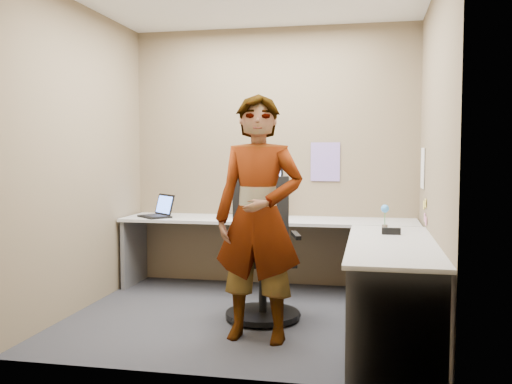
% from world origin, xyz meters
% --- Properties ---
extents(ground, '(3.00, 3.00, 0.00)m').
position_xyz_m(ground, '(0.00, 0.00, 0.00)').
color(ground, '#232327').
rests_on(ground, ground).
extents(wall_back, '(3.00, 0.00, 3.00)m').
position_xyz_m(wall_back, '(0.00, 1.30, 1.35)').
color(wall_back, '#756148').
rests_on(wall_back, ground).
extents(wall_right, '(0.00, 2.70, 2.70)m').
position_xyz_m(wall_right, '(1.50, 0.00, 1.35)').
color(wall_right, '#756148').
rests_on(wall_right, ground).
extents(wall_left, '(0.00, 2.70, 2.70)m').
position_xyz_m(wall_left, '(-1.50, 0.00, 1.35)').
color(wall_left, '#756148').
rests_on(wall_left, ground).
extents(desk, '(2.98, 2.58, 0.73)m').
position_xyz_m(desk, '(0.44, 0.39, 0.59)').
color(desk, '#AFAFAF').
rests_on(desk, ground).
extents(paper_ream, '(0.40, 0.35, 0.07)m').
position_xyz_m(paper_ream, '(-0.12, 1.04, 0.76)').
color(paper_ream, red).
rests_on(paper_ream, desk).
extents(monitor, '(0.50, 0.26, 0.50)m').
position_xyz_m(monitor, '(-0.12, 1.05, 1.09)').
color(monitor, black).
rests_on(monitor, paper_ream).
extents(laptop, '(0.42, 0.42, 0.23)m').
position_xyz_m(laptop, '(-1.13, 0.90, 0.79)').
color(laptop, black).
rests_on(laptop, desk).
extents(trackball_mouse, '(0.12, 0.08, 0.07)m').
position_xyz_m(trackball_mouse, '(-0.11, 1.05, 0.76)').
color(trackball_mouse, '#B7B7BC').
rests_on(trackball_mouse, desk).
extents(origami, '(0.10, 0.10, 0.06)m').
position_xyz_m(origami, '(0.16, 0.85, 0.76)').
color(origami, white).
rests_on(origami, desk).
extents(stapler, '(0.15, 0.05, 0.05)m').
position_xyz_m(stapler, '(1.18, 0.08, 0.76)').
color(stapler, black).
rests_on(stapler, desk).
extents(flower, '(0.07, 0.07, 0.22)m').
position_xyz_m(flower, '(1.14, 0.40, 0.87)').
color(flower, brown).
rests_on(flower, desk).
extents(calendar_purple, '(0.30, 0.01, 0.40)m').
position_xyz_m(calendar_purple, '(0.55, 1.29, 1.30)').
color(calendar_purple, '#846BB7').
rests_on(calendar_purple, wall_back).
extents(calendar_white, '(0.01, 0.28, 0.38)m').
position_xyz_m(calendar_white, '(1.49, 0.90, 1.25)').
color(calendar_white, white).
rests_on(calendar_white, wall_right).
extents(sticky_note_a, '(0.01, 0.07, 0.07)m').
position_xyz_m(sticky_note_a, '(1.49, 0.55, 0.95)').
color(sticky_note_a, '#F2E059').
rests_on(sticky_note_a, wall_right).
extents(sticky_note_b, '(0.01, 0.07, 0.07)m').
position_xyz_m(sticky_note_b, '(1.49, 0.60, 0.82)').
color(sticky_note_b, pink).
rests_on(sticky_note_b, wall_right).
extents(sticky_note_c, '(0.01, 0.07, 0.07)m').
position_xyz_m(sticky_note_c, '(1.49, 0.48, 0.80)').
color(sticky_note_c, pink).
rests_on(sticky_note_c, wall_right).
extents(sticky_note_d, '(0.01, 0.07, 0.07)m').
position_xyz_m(sticky_note_d, '(1.49, 0.70, 0.92)').
color(sticky_note_d, '#F2E059').
rests_on(sticky_note_d, wall_right).
extents(office_chair, '(0.66, 0.64, 1.17)m').
position_xyz_m(office_chair, '(0.12, 0.03, 0.48)').
color(office_chair, black).
rests_on(office_chair, ground).
extents(person, '(0.70, 0.49, 1.82)m').
position_xyz_m(person, '(0.20, -0.54, 0.91)').
color(person, '#999399').
rests_on(person, ground).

